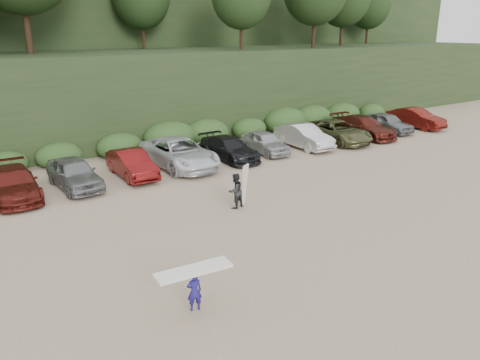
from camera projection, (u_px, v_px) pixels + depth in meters
ground at (299, 226)px, 18.74m from camera, size 120.00×120.00×0.00m
parked_cars at (213, 151)px, 27.32m from camera, size 39.65×6.40×1.63m
child_surfer at (194, 282)px, 12.93m from camera, size 2.20×0.79×1.29m
adult_surfer at (236, 190)px, 20.48m from camera, size 1.28×0.76×1.86m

